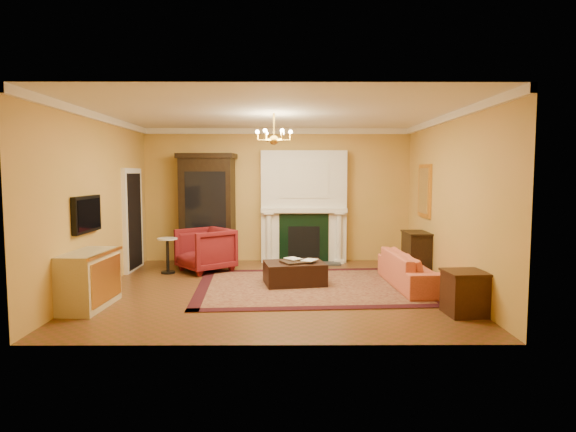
{
  "coord_description": "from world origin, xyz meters",
  "views": [
    {
      "loc": [
        0.2,
        -8.18,
        1.98
      ],
      "look_at": [
        0.24,
        0.3,
        1.24
      ],
      "focal_mm": 30.0,
      "sensor_mm": 36.0,
      "label": 1
    }
  ],
  "objects_px": {
    "china_cabinet": "(207,211)",
    "pedestal_table": "(168,253)",
    "console_table": "(416,254)",
    "leather_ottoman": "(294,273)",
    "wingback_armchair": "(205,248)",
    "end_table": "(465,294)",
    "commode": "(88,280)",
    "coral_sofa": "(415,264)"
  },
  "relations": [
    {
      "from": "commode",
      "to": "coral_sofa",
      "type": "xyz_separation_m",
      "value": [
        5.2,
        1.3,
        -0.01
      ]
    },
    {
      "from": "wingback_armchair",
      "to": "commode",
      "type": "xyz_separation_m",
      "value": [
        -1.29,
        -2.67,
        -0.07
      ]
    },
    {
      "from": "end_table",
      "to": "console_table",
      "type": "xyz_separation_m",
      "value": [
        0.06,
        2.76,
        0.11
      ]
    },
    {
      "from": "china_cabinet",
      "to": "console_table",
      "type": "distance_m",
      "value": 4.58
    },
    {
      "from": "coral_sofa",
      "to": "end_table",
      "type": "xyz_separation_m",
      "value": [
        0.25,
        -1.69,
        -0.11
      ]
    },
    {
      "from": "commode",
      "to": "console_table",
      "type": "relative_size",
      "value": 1.38
    },
    {
      "from": "pedestal_table",
      "to": "coral_sofa",
      "type": "bearing_deg",
      "value": -14.29
    },
    {
      "from": "pedestal_table",
      "to": "leather_ottoman",
      "type": "distance_m",
      "value": 2.72
    },
    {
      "from": "coral_sofa",
      "to": "wingback_armchair",
      "type": "bearing_deg",
      "value": 67.88
    },
    {
      "from": "pedestal_table",
      "to": "console_table",
      "type": "distance_m",
      "value": 4.95
    },
    {
      "from": "china_cabinet",
      "to": "wingback_armchair",
      "type": "relative_size",
      "value": 2.39
    },
    {
      "from": "china_cabinet",
      "to": "end_table",
      "type": "height_order",
      "value": "china_cabinet"
    },
    {
      "from": "china_cabinet",
      "to": "wingback_armchair",
      "type": "bearing_deg",
      "value": -78.27
    },
    {
      "from": "commode",
      "to": "end_table",
      "type": "bearing_deg",
      "value": -1.34
    },
    {
      "from": "console_table",
      "to": "commode",
      "type": "bearing_deg",
      "value": -157.42
    },
    {
      "from": "pedestal_table",
      "to": "leather_ottoman",
      "type": "relative_size",
      "value": 0.68
    },
    {
      "from": "coral_sofa",
      "to": "leather_ottoman",
      "type": "relative_size",
      "value": 1.98
    },
    {
      "from": "wingback_armchair",
      "to": "leather_ottoman",
      "type": "relative_size",
      "value": 0.93
    },
    {
      "from": "pedestal_table",
      "to": "coral_sofa",
      "type": "distance_m",
      "value": 4.78
    },
    {
      "from": "commode",
      "to": "coral_sofa",
      "type": "distance_m",
      "value": 5.36
    },
    {
      "from": "leather_ottoman",
      "to": "console_table",
      "type": "bearing_deg",
      "value": 9.83
    },
    {
      "from": "commode",
      "to": "china_cabinet",
      "type": "bearing_deg",
      "value": 74.83
    },
    {
      "from": "console_table",
      "to": "china_cabinet",
      "type": "bearing_deg",
      "value": 162.89
    },
    {
      "from": "china_cabinet",
      "to": "leather_ottoman",
      "type": "relative_size",
      "value": 2.22
    },
    {
      "from": "console_table",
      "to": "leather_ottoman",
      "type": "relative_size",
      "value": 0.78
    },
    {
      "from": "wingback_armchair",
      "to": "console_table",
      "type": "bearing_deg",
      "value": 46.36
    },
    {
      "from": "pedestal_table",
      "to": "wingback_armchair",
      "type": "bearing_deg",
      "value": 15.23
    },
    {
      "from": "china_cabinet",
      "to": "commode",
      "type": "distance_m",
      "value": 3.9
    },
    {
      "from": "coral_sofa",
      "to": "leather_ottoman",
      "type": "xyz_separation_m",
      "value": [
        -2.11,
        0.18,
        -0.19
      ]
    },
    {
      "from": "china_cabinet",
      "to": "pedestal_table",
      "type": "relative_size",
      "value": 3.27
    },
    {
      "from": "end_table",
      "to": "console_table",
      "type": "bearing_deg",
      "value": 88.75
    },
    {
      "from": "console_table",
      "to": "leather_ottoman",
      "type": "height_order",
      "value": "console_table"
    },
    {
      "from": "wingback_armchair",
      "to": "end_table",
      "type": "distance_m",
      "value": 5.17
    },
    {
      "from": "pedestal_table",
      "to": "console_table",
      "type": "xyz_separation_m",
      "value": [
        4.94,
        -0.11,
        -0.01
      ]
    },
    {
      "from": "wingback_armchair",
      "to": "end_table",
      "type": "xyz_separation_m",
      "value": [
        4.16,
        -3.07,
        -0.19
      ]
    },
    {
      "from": "console_table",
      "to": "leather_ottoman",
      "type": "distance_m",
      "value": 2.59
    },
    {
      "from": "china_cabinet",
      "to": "end_table",
      "type": "xyz_separation_m",
      "value": [
        4.27,
        -4.04,
        -0.87
      ]
    },
    {
      "from": "pedestal_table",
      "to": "commode",
      "type": "xyz_separation_m",
      "value": [
        -0.57,
        -2.48,
        0.01
      ]
    },
    {
      "from": "commode",
      "to": "leather_ottoman",
      "type": "height_order",
      "value": "commode"
    },
    {
      "from": "end_table",
      "to": "wingback_armchair",
      "type": "bearing_deg",
      "value": 143.63
    },
    {
      "from": "china_cabinet",
      "to": "leather_ottoman",
      "type": "height_order",
      "value": "china_cabinet"
    },
    {
      "from": "commode",
      "to": "leather_ottoman",
      "type": "bearing_deg",
      "value": 28.4
    }
  ]
}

